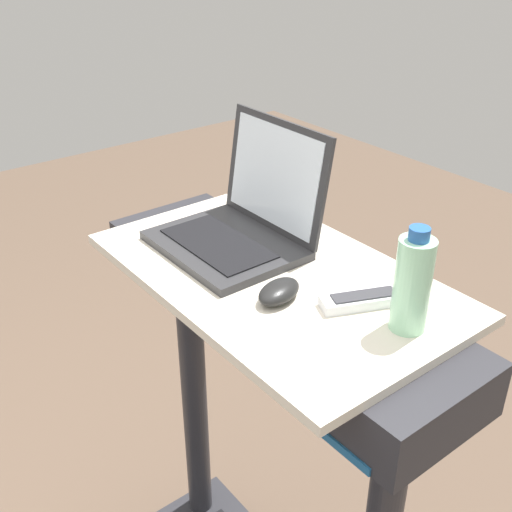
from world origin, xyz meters
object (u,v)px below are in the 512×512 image
at_px(computer_mouse, 280,291).
at_px(water_bottle, 414,283).
at_px(tv_remote, 365,299).
at_px(laptop, 243,221).

distance_m(computer_mouse, water_bottle, 0.25).
bearing_deg(tv_remote, water_bottle, 4.46).
bearing_deg(tv_remote, computer_mouse, -134.91).
relative_size(laptop, tv_remote, 1.87).
height_order(computer_mouse, water_bottle, water_bottle).
distance_m(laptop, water_bottle, 0.43).
bearing_deg(laptop, computer_mouse, -17.12).
bearing_deg(laptop, water_bottle, 7.62).
height_order(laptop, computer_mouse, laptop).
xyz_separation_m(laptop, computer_mouse, (0.22, -0.08, -0.03)).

